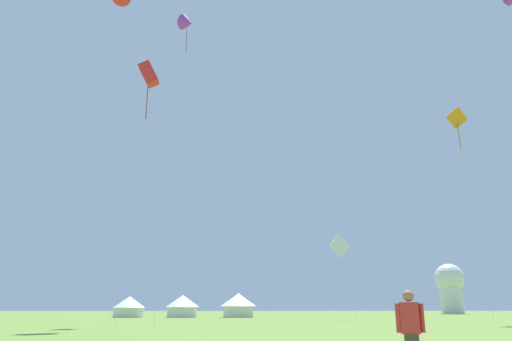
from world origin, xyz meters
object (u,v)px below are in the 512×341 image
object	(u,v)px
person_spectator	(412,337)
kite_orange_diamond	(457,121)
kite_white_diamond	(340,246)
festival_tent_right	(183,305)
festival_tent_left	(129,306)
observatory_dome	(450,286)
kite_purple_delta	(187,23)
festival_tent_center	(238,304)
kite_red_box	(149,75)

from	to	relation	value
person_spectator	kite_orange_diamond	bearing A→B (deg)	62.11
kite_white_diamond	festival_tent_right	world-z (taller)	kite_white_diamond
kite_orange_diamond	festival_tent_left	bearing A→B (deg)	146.83
person_spectator	festival_tent_left	distance (m)	65.14
kite_white_diamond	observatory_dome	size ratio (longest dim) A/B	0.91
kite_purple_delta	kite_white_diamond	distance (m)	31.93
kite_purple_delta	observatory_dome	bearing A→B (deg)	47.36
festival_tent_center	observatory_dome	size ratio (longest dim) A/B	0.48
kite_red_box	observatory_dome	bearing A→B (deg)	51.85
kite_white_diamond	festival_tent_center	xyz separation A→B (m)	(-11.91, 15.66, -6.47)
festival_tent_left	person_spectator	bearing A→B (deg)	-72.99
kite_orange_diamond	observatory_dome	bearing A→B (deg)	68.70
kite_red_box	festival_tent_left	xyz separation A→B (m)	(-7.66, 33.88, -19.23)
kite_white_diamond	person_spectator	xyz separation A→B (m)	(-8.46, -46.63, -7.47)
festival_tent_left	festival_tent_right	bearing A→B (deg)	0.00
kite_orange_diamond	person_spectator	bearing A→B (deg)	-117.89
observatory_dome	kite_purple_delta	bearing A→B (deg)	-132.64
kite_purple_delta	festival_tent_right	xyz separation A→B (m)	(-1.66, 21.89, -32.05)
kite_red_box	person_spectator	bearing A→B (deg)	-68.14
festival_tent_right	festival_tent_center	xyz separation A→B (m)	(8.01, -0.00, 0.14)
festival_tent_center	observatory_dome	distance (m)	59.22
kite_red_box	person_spectator	xyz separation A→B (m)	(11.40, -28.41, -20.00)
kite_orange_diamond	person_spectator	size ratio (longest dim) A/B	12.66
kite_white_diamond	festival_tent_right	bearing A→B (deg)	141.82
festival_tent_right	kite_orange_diamond	bearing A→B (deg)	-39.13
kite_white_diamond	kite_red_box	xyz separation A→B (m)	(-19.86, -18.22, 12.52)
kite_red_box	festival_tent_left	size ratio (longest dim) A/B	4.90
festival_tent_left	festival_tent_right	world-z (taller)	festival_tent_right
kite_red_box	observatory_dome	xyz separation A→B (m)	(54.84, 69.81, -14.83)
kite_orange_diamond	festival_tent_right	bearing A→B (deg)	140.87
festival_tent_left	observatory_dome	distance (m)	72.22
kite_white_diamond	festival_tent_right	size ratio (longest dim) A/B	2.04
kite_orange_diamond	person_spectator	distance (m)	46.22
kite_white_diamond	person_spectator	size ratio (longest dim) A/B	5.65
person_spectator	observatory_dome	size ratio (longest dim) A/B	0.16
kite_red_box	festival_tent_left	world-z (taller)	kite_red_box
observatory_dome	festival_tent_right	bearing A→B (deg)	-146.80
kite_orange_diamond	festival_tent_right	distance (m)	44.15
kite_purple_delta	kite_orange_diamond	size ratio (longest dim) A/B	1.60
kite_red_box	festival_tent_left	bearing A→B (deg)	102.73
person_spectator	festival_tent_right	bearing A→B (deg)	100.41
kite_purple_delta	festival_tent_right	world-z (taller)	kite_purple_delta
kite_white_diamond	festival_tent_right	xyz separation A→B (m)	(-19.91, 15.66, -6.60)
festival_tent_left	festival_tent_center	distance (m)	15.61
kite_purple_delta	person_spectator	xyz separation A→B (m)	(9.79, -40.40, -32.92)
festival_tent_right	kite_red_box	bearing A→B (deg)	-89.91
kite_orange_diamond	festival_tent_center	xyz separation A→B (m)	(-23.04, 25.26, -18.51)
kite_white_diamond	festival_tent_left	distance (m)	32.36
kite_purple_delta	festival_tent_center	distance (m)	39.22
festival_tent_center	observatory_dome	xyz separation A→B (m)	(46.89, 35.93, 4.15)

